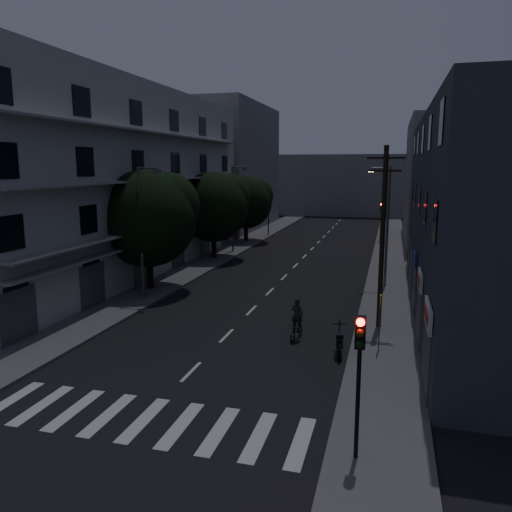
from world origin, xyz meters
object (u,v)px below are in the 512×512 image
Objects in this scene: bus_stop_sign at (380,313)px; motorcycle at (339,343)px; traffic_signal_near at (359,358)px; cyclist at (297,326)px; utility_pole at (383,234)px.

bus_stop_sign is 1.18× the size of motorcycle.
motorcycle is at bearing 99.03° from traffic_signal_near.
traffic_signal_near is at bearing -61.29° from cyclist.
bus_stop_sign reaches higher than motorcycle.
traffic_signal_near is 2.01× the size of cyclist.
bus_stop_sign is 4.10m from cyclist.
cyclist is at bearing 109.92° from traffic_signal_near.
motorcycle is 2.60m from cyclist.
motorcycle is at bearing -161.65° from bus_stop_sign.
utility_pole is 4.21× the size of motorcycle.
traffic_signal_near is 1.92× the size of motorcycle.
utility_pole reaches higher than motorcycle.
bus_stop_sign is at bearing 87.49° from traffic_signal_near.
bus_stop_sign reaches higher than cyclist.
utility_pole is 3.56× the size of bus_stop_sign.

